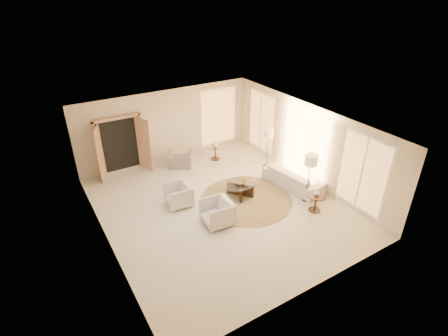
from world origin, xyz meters
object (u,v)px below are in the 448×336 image
armchair_left (178,194)px  floor_lamp_far (311,162)px  bowl (240,182)px  side_table (215,152)px  end_table (316,200)px  side_vase (215,144)px  accent_chair (180,158)px  floor_lamp_near (268,134)px  armchair_right (217,212)px  end_vase (317,193)px  coffee_table (240,188)px  sofa (293,178)px

armchair_left → floor_lamp_far: bearing=68.2°
armchair_left → bowl: bearing=79.9°
side_table → bowl: 2.83m
end_table → side_vase: side_vase is taller
accent_chair → floor_lamp_near: (2.81, -1.73, 0.97)m
armchair_right → side_table: armchair_right is taller
floor_lamp_near → end_vase: (-0.46, -3.10, -0.70)m
floor_lamp_near → armchair_right: bearing=-148.6°
coffee_table → floor_lamp_near: bearing=30.4°
coffee_table → floor_lamp_far: floor_lamp_far is taller
end_table → floor_lamp_far: bearing=72.8°
sofa → end_table: size_ratio=3.65×
end_table → side_table: size_ratio=1.08×
side_table → floor_lamp_far: floor_lamp_far is taller
end_table → bowl: bearing=128.2°
accent_chair → end_table: (2.35, -4.83, 0.00)m
floor_lamp_far → armchair_right: bearing=171.9°
armchair_left → end_vase: bearing=60.4°
coffee_table → end_table: end_table is taller
bowl → side_vase: 2.83m
armchair_right → floor_lamp_far: 3.31m
end_vase → sofa: bearing=75.8°
side_table → accent_chair: bearing=174.2°
accent_chair → floor_lamp_near: size_ratio=0.55×
coffee_table → end_vase: 2.49m
sofa → armchair_right: bearing=88.8°
sofa → armchair_right: 3.35m
armchair_right → end_vase: bearing=75.0°
floor_lamp_far → end_vase: floor_lamp_far is taller
armchair_left → end_vase: (3.51, -2.50, 0.25)m
end_table → side_table: end_table is taller
end_table → floor_lamp_near: (0.46, 3.10, 0.97)m
coffee_table → floor_lamp_near: size_ratio=0.84×
end_table → floor_lamp_far: 1.18m
end_table → side_vase: 4.78m
armchair_left → bowl: size_ratio=2.15×
end_table → coffee_table: bearing=128.2°
side_table → floor_lamp_far: (1.08, -4.11, 1.07)m
armchair_right → side_table: (2.05, 3.67, -0.09)m
armchair_left → side_table: size_ratio=1.44×
bowl → end_vase: 2.47m
coffee_table → accent_chair: bearing=105.9°
end_table → side_table: 4.77m
side_table → side_vase: 0.35m
floor_lamp_near → coffee_table: bearing=-149.6°
sofa → bowl: sofa is taller
bowl → armchair_right: bearing=-147.3°
floor_lamp_near → side_table: bearing=130.7°
sofa → floor_lamp_far: 1.42m
side_vase → sofa: bearing=-68.5°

